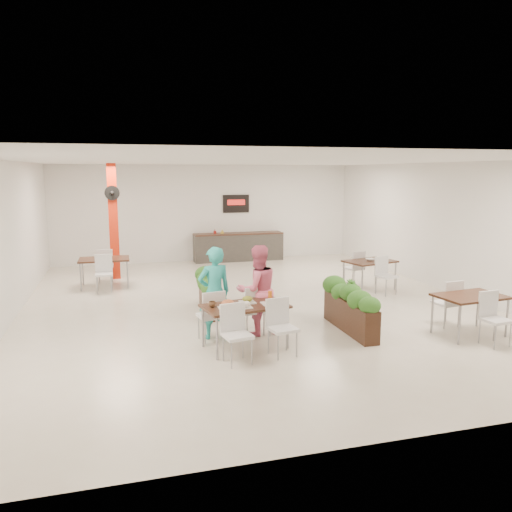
{
  "coord_description": "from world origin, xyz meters",
  "views": [
    {
      "loc": [
        -2.86,
        -10.55,
        2.97
      ],
      "look_at": [
        0.08,
        0.09,
        1.1
      ],
      "focal_mm": 35.0,
      "sensor_mm": 36.0,
      "label": 1
    }
  ],
  "objects_px": {
    "main_table": "(245,312)",
    "side_table_b": "(370,265)",
    "red_column": "(113,220)",
    "side_table_a": "(104,263)",
    "side_table_c": "(470,302)",
    "planter_left": "(208,289)",
    "planter_right": "(350,305)",
    "diner_woman": "(257,290)",
    "diner_man": "(214,293)",
    "service_counter": "(238,246)"
  },
  "relations": [
    {
      "from": "side_table_b",
      "to": "red_column",
      "type": "bearing_deg",
      "value": 138.8
    },
    {
      "from": "main_table",
      "to": "planter_left",
      "type": "distance_m",
      "value": 2.41
    },
    {
      "from": "service_counter",
      "to": "side_table_b",
      "type": "height_order",
      "value": "service_counter"
    },
    {
      "from": "service_counter",
      "to": "side_table_b",
      "type": "xyz_separation_m",
      "value": [
        2.23,
        -5.0,
        0.14
      ]
    },
    {
      "from": "diner_woman",
      "to": "side_table_a",
      "type": "bearing_deg",
      "value": -69.42
    },
    {
      "from": "planter_right",
      "to": "diner_man",
      "type": "bearing_deg",
      "value": 173.42
    },
    {
      "from": "diner_man",
      "to": "main_table",
      "type": "bearing_deg",
      "value": 110.93
    },
    {
      "from": "red_column",
      "to": "service_counter",
      "type": "xyz_separation_m",
      "value": [
        4.0,
        1.86,
        -1.15
      ]
    },
    {
      "from": "main_table",
      "to": "service_counter",
      "type": "bearing_deg",
      "value": 77.27
    },
    {
      "from": "diner_man",
      "to": "side_table_a",
      "type": "xyz_separation_m",
      "value": [
        -2.0,
        4.77,
        -0.2
      ]
    },
    {
      "from": "main_table",
      "to": "diner_woman",
      "type": "xyz_separation_m",
      "value": [
        0.41,
        0.66,
        0.2
      ]
    },
    {
      "from": "service_counter",
      "to": "side_table_c",
      "type": "distance_m",
      "value": 9.03
    },
    {
      "from": "red_column",
      "to": "service_counter",
      "type": "height_order",
      "value": "red_column"
    },
    {
      "from": "service_counter",
      "to": "diner_woman",
      "type": "height_order",
      "value": "service_counter"
    },
    {
      "from": "main_table",
      "to": "diner_woman",
      "type": "bearing_deg",
      "value": 58.09
    },
    {
      "from": "diner_man",
      "to": "side_table_b",
      "type": "relative_size",
      "value": 1.0
    },
    {
      "from": "planter_left",
      "to": "side_table_c",
      "type": "relative_size",
      "value": 1.06
    },
    {
      "from": "diner_woman",
      "to": "side_table_a",
      "type": "distance_m",
      "value": 5.53
    },
    {
      "from": "planter_right",
      "to": "main_table",
      "type": "bearing_deg",
      "value": -170.33
    },
    {
      "from": "service_counter",
      "to": "side_table_c",
      "type": "height_order",
      "value": "service_counter"
    },
    {
      "from": "red_column",
      "to": "planter_left",
      "type": "distance_m",
      "value": 4.61
    },
    {
      "from": "red_column",
      "to": "side_table_a",
      "type": "height_order",
      "value": "red_column"
    },
    {
      "from": "red_column",
      "to": "side_table_a",
      "type": "relative_size",
      "value": 1.97
    },
    {
      "from": "red_column",
      "to": "side_table_b",
      "type": "distance_m",
      "value": 7.05
    },
    {
      "from": "side_table_c",
      "to": "service_counter",
      "type": "bearing_deg",
      "value": 98.74
    },
    {
      "from": "red_column",
      "to": "service_counter",
      "type": "bearing_deg",
      "value": 25.0
    },
    {
      "from": "planter_right",
      "to": "side_table_c",
      "type": "distance_m",
      "value": 2.15
    },
    {
      "from": "red_column",
      "to": "planter_right",
      "type": "height_order",
      "value": "red_column"
    },
    {
      "from": "diner_man",
      "to": "side_table_b",
      "type": "bearing_deg",
      "value": -159.45
    },
    {
      "from": "main_table",
      "to": "side_table_b",
      "type": "xyz_separation_m",
      "value": [
        4.11,
        3.3,
        -0.0
      ]
    },
    {
      "from": "red_column",
      "to": "diner_woman",
      "type": "distance_m",
      "value": 6.36
    },
    {
      "from": "side_table_a",
      "to": "side_table_c",
      "type": "bearing_deg",
      "value": -41.46
    },
    {
      "from": "main_table",
      "to": "side_table_c",
      "type": "xyz_separation_m",
      "value": [
        4.13,
        -0.44,
        -0.01
      ]
    },
    {
      "from": "service_counter",
      "to": "side_table_b",
      "type": "bearing_deg",
      "value": -65.99
    },
    {
      "from": "diner_man",
      "to": "planter_left",
      "type": "bearing_deg",
      "value": -105.79
    },
    {
      "from": "diner_woman",
      "to": "main_table",
      "type": "bearing_deg",
      "value": 48.22
    },
    {
      "from": "planter_left",
      "to": "side_table_a",
      "type": "height_order",
      "value": "side_table_a"
    },
    {
      "from": "diner_woman",
      "to": "side_table_a",
      "type": "height_order",
      "value": "diner_woman"
    },
    {
      "from": "side_table_b",
      "to": "diner_man",
      "type": "bearing_deg",
      "value": -164.02
    },
    {
      "from": "planter_left",
      "to": "side_table_a",
      "type": "relative_size",
      "value": 1.08
    },
    {
      "from": "planter_left",
      "to": "service_counter",
      "type": "bearing_deg",
      "value": 70.54
    },
    {
      "from": "planter_right",
      "to": "side_table_c",
      "type": "height_order",
      "value": "planter_right"
    },
    {
      "from": "service_counter",
      "to": "red_column",
      "type": "bearing_deg",
      "value": -155.0
    },
    {
      "from": "side_table_b",
      "to": "planter_right",
      "type": "bearing_deg",
      "value": -138.28
    },
    {
      "from": "planter_right",
      "to": "side_table_b",
      "type": "height_order",
      "value": "planter_right"
    },
    {
      "from": "main_table",
      "to": "side_table_c",
      "type": "distance_m",
      "value": 4.16
    },
    {
      "from": "red_column",
      "to": "side_table_b",
      "type": "height_order",
      "value": "red_column"
    },
    {
      "from": "diner_man",
      "to": "side_table_c",
      "type": "distance_m",
      "value": 4.66
    },
    {
      "from": "service_counter",
      "to": "planter_right",
      "type": "xyz_separation_m",
      "value": [
        0.26,
        -7.94,
        0.0
      ]
    },
    {
      "from": "main_table",
      "to": "diner_man",
      "type": "relative_size",
      "value": 1.08
    }
  ]
}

